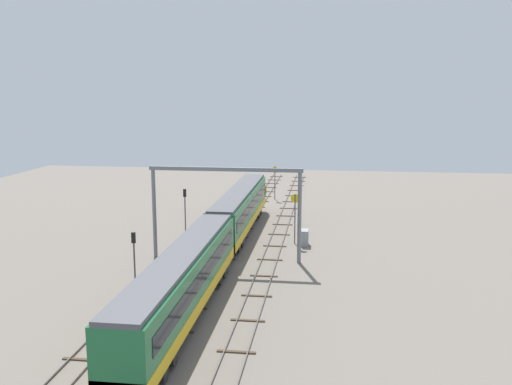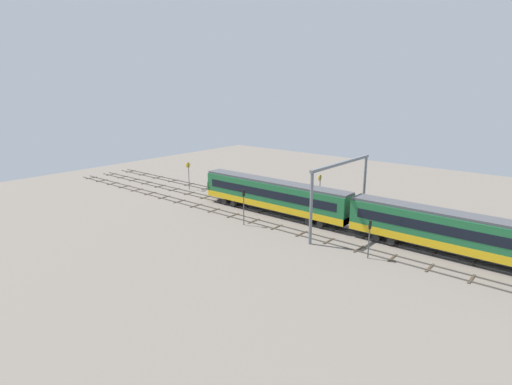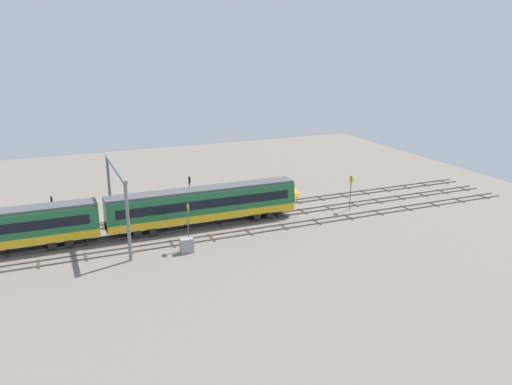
% 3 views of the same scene
% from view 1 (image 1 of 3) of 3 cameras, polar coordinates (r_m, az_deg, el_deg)
% --- Properties ---
extents(ground_plane, '(101.77, 101.77, 0.00)m').
position_cam_1_polar(ground_plane, '(64.47, -1.36, -3.73)').
color(ground_plane, slate).
extents(track_near_foreground, '(85.77, 2.40, 0.16)m').
position_cam_1_polar(track_near_foreground, '(63.94, 2.58, -3.80)').
color(track_near_foreground, '#59544C').
rests_on(track_near_foreground, ground).
extents(track_with_train, '(85.77, 2.40, 0.16)m').
position_cam_1_polar(track_with_train, '(64.46, -1.36, -3.68)').
color(track_with_train, '#59544C').
rests_on(track_with_train, ground).
extents(track_middle, '(85.77, 2.40, 0.16)m').
position_cam_1_polar(track_middle, '(65.27, -5.22, -3.54)').
color(track_middle, '#59544C').
rests_on(track_middle, ground).
extents(train, '(50.40, 3.24, 4.80)m').
position_cam_1_polar(train, '(50.77, -3.77, -4.50)').
color(train, '#1E6638').
rests_on(train, ground).
extents(overhead_gantry, '(0.40, 14.37, 8.83)m').
position_cam_1_polar(overhead_gantry, '(51.18, -3.18, -0.14)').
color(overhead_gantry, slate).
rests_on(overhead_gantry, ground).
extents(speed_sign_near_foreground, '(0.14, 0.98, 4.92)m').
position_cam_1_polar(speed_sign_near_foreground, '(81.66, 1.96, 1.56)').
color(speed_sign_near_foreground, '#4C4C51').
rests_on(speed_sign_near_foreground, ground).
extents(speed_sign_mid_trackside, '(0.14, 0.92, 5.28)m').
position_cam_1_polar(speed_sign_mid_trackside, '(57.51, 4.05, -1.98)').
color(speed_sign_mid_trackside, '#4C4C51').
rests_on(speed_sign_mid_trackside, ground).
extents(signal_light_trackside_approach, '(0.31, 0.32, 4.23)m').
position_cam_1_polar(signal_light_trackside_approach, '(47.05, -12.49, -5.75)').
color(signal_light_trackside_approach, '#4C4C51').
rests_on(signal_light_trackside_approach, ground).
extents(signal_light_trackside_departure, '(0.31, 0.32, 4.84)m').
position_cam_1_polar(signal_light_trackside_departure, '(63.32, -7.35, -1.15)').
color(signal_light_trackside_departure, '#4C4C51').
rests_on(signal_light_trackside_departure, ground).
extents(relay_cabinet, '(1.46, 0.79, 1.61)m').
position_cam_1_polar(relay_cabinet, '(57.53, 5.04, -4.66)').
color(relay_cabinet, gray).
rests_on(relay_cabinet, ground).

